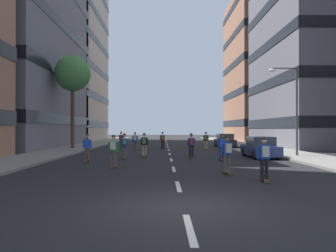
# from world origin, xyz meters

# --- Properties ---
(ground_plane) EXTENTS (150.06, 150.06, 0.00)m
(ground_plane) POSITION_xyz_m (0.00, 25.01, 0.00)
(ground_plane) COLOR black
(sidewalk_left) EXTENTS (3.96, 68.78, 0.14)m
(sidewalk_left) POSITION_xyz_m (-9.69, 28.14, 0.07)
(sidewalk_left) COLOR gray
(sidewalk_left) RESTS_ON ground_plane
(sidewalk_right) EXTENTS (3.96, 68.78, 0.14)m
(sidewalk_right) POSITION_xyz_m (9.69, 28.14, 0.07)
(sidewalk_right) COLOR gray
(sidewalk_right) RESTS_ON ground_plane
(lane_markings) EXTENTS (0.16, 57.20, 0.01)m
(lane_markings) POSITION_xyz_m (0.00, 25.50, 0.00)
(lane_markings) COLOR silver
(lane_markings) RESTS_ON ground_plane
(building_left_far) EXTENTS (17.51, 18.98, 32.67)m
(building_left_far) POSITION_xyz_m (-20.37, 48.00, 16.43)
(building_left_far) COLOR #BCB29E
(building_left_far) RESTS_ON ground_plane
(building_right_far) EXTENTS (17.51, 16.87, 25.23)m
(building_right_far) POSITION_xyz_m (20.37, 48.00, 12.71)
(building_right_far) COLOR #9E6B51
(building_right_far) RESTS_ON ground_plane
(parked_car_near) EXTENTS (1.82, 4.40, 1.52)m
(parked_car_near) POSITION_xyz_m (6.51, 28.08, 0.70)
(parked_car_near) COLOR black
(parked_car_near) RESTS_ON ground_plane
(parked_car_mid) EXTENTS (1.82, 4.40, 1.52)m
(parked_car_mid) POSITION_xyz_m (6.51, 14.68, 0.70)
(parked_car_mid) COLOR navy
(parked_car_mid) RESTS_ON ground_plane
(street_tree_near) EXTENTS (3.59, 3.59, 9.35)m
(street_tree_near) POSITION_xyz_m (-9.69, 24.16, 7.61)
(street_tree_near) COLOR #4C3823
(street_tree_near) RESTS_ON sidewalk_left
(streetlamp_right) EXTENTS (2.13, 0.30, 6.50)m
(streetlamp_right) POSITION_xyz_m (8.93, 14.90, 4.14)
(streetlamp_right) COLOR #3F3F44
(streetlamp_right) RESTS_ON sidewalk_right
(skater_0) EXTENTS (0.53, 0.90, 1.78)m
(skater_0) POSITION_xyz_m (-3.17, 21.67, 1.02)
(skater_0) COLOR brown
(skater_0) RESTS_ON ground_plane
(skater_1) EXTENTS (0.56, 0.92, 1.78)m
(skater_1) POSITION_xyz_m (3.30, 12.46, 0.98)
(skater_1) COLOR brown
(skater_1) RESTS_ON ground_plane
(skater_2) EXTENTS (0.54, 0.91, 1.78)m
(skater_2) POSITION_xyz_m (1.46, 14.21, 1.02)
(skater_2) COLOR brown
(skater_2) RESTS_ON ground_plane
(skater_3) EXTENTS (0.57, 0.92, 1.78)m
(skater_3) POSITION_xyz_m (-5.04, 26.16, 0.98)
(skater_3) COLOR brown
(skater_3) RESTS_ON ground_plane
(skater_4) EXTENTS (0.56, 0.92, 1.78)m
(skater_4) POSITION_xyz_m (2.40, 6.14, 1.02)
(skater_4) COLOR brown
(skater_4) RESTS_ON ground_plane
(skater_5) EXTENTS (0.53, 0.90, 1.78)m
(skater_5) POSITION_xyz_m (-3.19, 8.54, 1.02)
(skater_5) COLOR brown
(skater_5) RESTS_ON ground_plane
(skater_6) EXTENTS (0.55, 0.91, 1.78)m
(skater_6) POSITION_xyz_m (-5.26, 11.38, 0.98)
(skater_6) COLOR brown
(skater_6) RESTS_ON ground_plane
(skater_7) EXTENTS (0.56, 0.92, 1.78)m
(skater_7) POSITION_xyz_m (-3.25, 14.01, 1.02)
(skater_7) COLOR brown
(skater_7) RESTS_ON ground_plane
(skater_8) EXTENTS (0.57, 0.92, 1.78)m
(skater_8) POSITION_xyz_m (3.76, 23.71, 1.02)
(skater_8) COLOR brown
(skater_8) RESTS_ON ground_plane
(skater_9) EXTENTS (0.54, 0.91, 1.78)m
(skater_9) POSITION_xyz_m (-1.95, 15.43, 1.02)
(skater_9) COLOR brown
(skater_9) RESTS_ON ground_plane
(skater_10) EXTENTS (0.57, 0.92, 1.78)m
(skater_10) POSITION_xyz_m (-0.58, 25.19, 1.02)
(skater_10) COLOR brown
(skater_10) RESTS_ON ground_plane
(skater_11) EXTENTS (0.54, 0.91, 1.78)m
(skater_11) POSITION_xyz_m (3.47, 4.00, 1.02)
(skater_11) COLOR brown
(skater_11) RESTS_ON ground_plane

